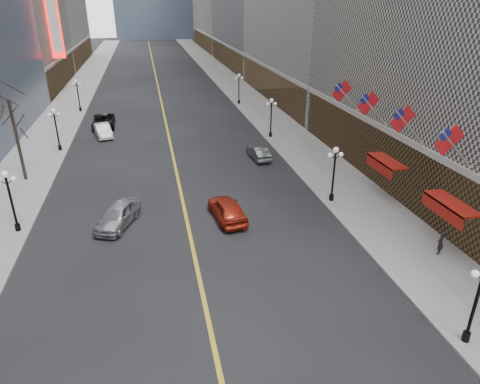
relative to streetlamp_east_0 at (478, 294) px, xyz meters
name	(u,v)px	position (x,y,z in m)	size (l,w,h in m)	color
sidewalk_east	(247,98)	(2.20, 56.00, -2.83)	(6.00, 230.00, 0.15)	gray
sidewalk_west	(69,106)	(-25.80, 56.00, -2.83)	(6.00, 230.00, 0.15)	gray
lane_line	(159,90)	(-11.80, 66.00, -2.89)	(0.25, 200.00, 0.02)	gold
streetlamp_east_0	(478,294)	(0.00, 0.00, 0.00)	(1.26, 0.44, 4.52)	black
streetlamp_east_1	(334,169)	(0.00, 16.00, 0.00)	(1.26, 0.44, 4.52)	black
streetlamp_east_2	(271,114)	(0.00, 34.00, 0.00)	(1.26, 0.44, 4.52)	black
streetlamp_east_3	(239,86)	(0.00, 52.00, 0.00)	(1.26, 0.44, 4.52)	black
streetlamp_west_1	(10,195)	(-23.60, 16.00, 0.00)	(1.26, 0.44, 4.52)	black
streetlamp_west_2	(56,125)	(-23.60, 34.00, 0.00)	(1.26, 0.44, 4.52)	black
streetlamp_west_3	(78,92)	(-23.60, 52.00, 0.00)	(1.26, 0.44, 4.52)	black
flag_2	(451,143)	(3.51, 8.00, 4.39)	(2.87, 0.12, 2.87)	#B2B2B7
flag_3	(405,121)	(3.51, 13.00, 4.39)	(2.87, 0.12, 2.87)	#B2B2B7
flag_4	(370,105)	(3.51, 18.00, 4.39)	(2.87, 0.12, 2.87)	#B2B2B7
flag_5	(343,93)	(3.51, 23.00, 4.39)	(2.87, 0.12, 2.87)	#B2B2B7
awning_b	(449,205)	(4.30, 8.00, 0.18)	(1.40, 4.00, 0.93)	maroon
awning_c	(384,162)	(4.30, 16.00, 0.18)	(1.40, 4.00, 0.93)	maroon
theatre_marquee	(53,20)	(-27.68, 66.00, 9.10)	(2.00, 0.55, 12.00)	red
tree_west_far	(11,113)	(-25.30, 26.00, 3.34)	(3.60, 3.60, 7.92)	#2D231C
car_nb_near	(118,215)	(-16.72, 15.55, -2.08)	(1.95, 4.85, 1.65)	#9A9CA1
car_nb_mid	(103,130)	(-19.41, 38.63, -2.14)	(1.61, 4.61, 1.52)	silver
car_nb_far	(103,121)	(-19.66, 42.80, -2.10)	(2.68, 5.80, 1.61)	black
car_sb_mid	(227,209)	(-8.81, 14.84, -2.06)	(1.99, 4.95, 1.69)	#9E2011
car_sb_far	(259,153)	(-3.22, 27.13, -2.23)	(1.42, 4.07, 1.34)	#4E5556
ped_ne_corner	(441,243)	(3.51, 7.06, -1.95)	(0.58, 0.43, 1.60)	black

